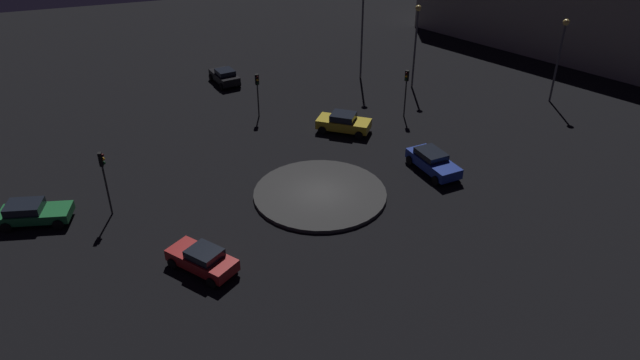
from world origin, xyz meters
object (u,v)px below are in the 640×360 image
car_blue (433,162)px  traffic_light_southeast (406,84)px  streetlamp_southeast (416,34)px  streetlamp_southeast_near (363,11)px  traffic_light_east (257,87)px  car_yellow (344,122)px  car_green (33,212)px  store_building (579,10)px  streetlamp_south (561,46)px  car_red (202,259)px  traffic_light_north (104,171)px  car_black (225,76)px

car_blue → traffic_light_southeast: bearing=159.2°
streetlamp_southeast → streetlamp_southeast_near: (3.78, 3.77, 1.42)m
traffic_light_east → car_yellow: bearing=45.2°
car_green → store_building: store_building is taller
streetlamp_south → car_yellow: bearing=89.8°
store_building → car_red: bearing=94.7°
traffic_light_east → streetlamp_south: 26.39m
traffic_light_southeast → streetlamp_southeast_near: 10.29m
car_green → streetlamp_south: bearing=20.2°
traffic_light_north → store_building: store_building is taller
traffic_light_southeast → streetlamp_south: (-1.19, -13.98, 2.16)m
traffic_light_southeast → streetlamp_southeast_near: streetlamp_southeast_near is taller
car_black → car_red: 28.22m
traffic_light_east → car_red: bearing=-26.0°
traffic_light_southeast → streetlamp_south: bearing=133.1°
car_red → car_yellow: bearing=-81.8°
car_red → traffic_light_north: bearing=-5.6°
car_green → car_blue: bearing=7.8°
traffic_light_north → traffic_light_east: (11.62, -12.43, -0.44)m
traffic_light_north → traffic_light_east: bearing=52.1°
car_green → traffic_light_east: size_ratio=1.21×
store_building → streetlamp_southeast: bearing=77.0°
streetlamp_south → traffic_light_north: bearing=99.6°
streetlamp_southeast_near → streetlamp_southeast: bearing=-135.0°
streetlamp_south → car_black: bearing=63.5°
traffic_light_north → car_green: bearing=-177.9°
car_red → streetlamp_southeast: bearing=-85.5°
car_green → car_yellow: bearing=27.0°
car_green → traffic_light_southeast: 29.80m
streetlamp_south → car_red: bearing=112.6°
traffic_light_southeast → streetlamp_southeast_near: size_ratio=0.42×
car_black → traffic_light_southeast: traffic_light_southeast is taller
traffic_light_southeast → streetlamp_southeast_near: bearing=-131.1°
traffic_light_north → traffic_light_southeast: bearing=26.6°
car_blue → car_yellow: size_ratio=1.03×
traffic_light_east → car_green: bearing=-60.9°
car_red → car_blue: bearing=-108.9°
traffic_light_north → car_blue: bearing=4.9°
car_blue → streetlamp_southeast: (15.08, -5.78, 4.40)m
car_green → traffic_light_southeast: bearing=26.2°
car_blue → car_black: car_blue is taller
car_blue → traffic_light_southeast: (9.24, -2.16, 2.15)m
car_yellow → streetlamp_southeast: 12.61m
car_green → traffic_light_east: traffic_light_east is taller
traffic_light_southeast → traffic_light_east: (3.96, 11.78, -0.23)m
car_black → store_building: size_ratio=0.11×
car_yellow → traffic_light_southeast: traffic_light_southeast is taller
traffic_light_north → streetlamp_southeast_near: streetlamp_southeast_near is taller
car_yellow → streetlamp_southeast_near: streetlamp_southeast_near is taller
car_green → car_yellow: (5.99, -22.92, 0.06)m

